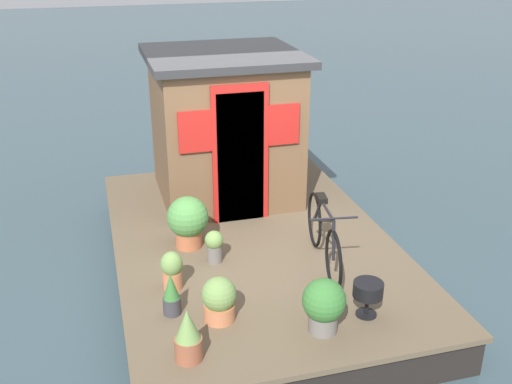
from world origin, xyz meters
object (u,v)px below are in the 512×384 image
potted_plant_succulent (188,220)px  potted_plant_thyme (219,299)px  potted_plant_basil (324,304)px  potted_plant_fern (188,336)px  potted_plant_rosemary (214,245)px  potted_plant_mint (171,295)px  potted_plant_geranium (172,270)px  houseboat_cabin (225,125)px  charcoal_grill (368,291)px  bicycle (323,235)px

potted_plant_succulent → potted_plant_thyme: bearing=-178.7°
potted_plant_thyme → potted_plant_basil: bearing=-115.8°
potted_plant_thyme → potted_plant_fern: 0.63m
potted_plant_fern → potted_plant_rosemary: 1.71m
potted_plant_basil → potted_plant_succulent: size_ratio=0.86×
potted_plant_mint → potted_plant_geranium: potted_plant_mint is taller
houseboat_cabin → charcoal_grill: size_ratio=5.49×
houseboat_cabin → potted_plant_rosemary: (-1.85, 0.56, -0.81)m
houseboat_cabin → potted_plant_basil: 3.48m
potted_plant_basil → charcoal_grill: (0.12, -0.51, -0.02)m
potted_plant_succulent → potted_plant_mint: size_ratio=1.40×
potted_plant_succulent → potted_plant_geranium: (-0.87, 0.32, -0.12)m
potted_plant_geranium → houseboat_cabin: bearing=-25.8°
potted_plant_rosemary → potted_plant_mint: 1.08m
potted_plant_thyme → potted_plant_geranium: (0.68, 0.36, -0.01)m
potted_plant_thyme → potted_plant_rosemary: size_ratio=1.20×
bicycle → potted_plant_succulent: bearing=59.1°
charcoal_grill → potted_plant_succulent: bearing=37.8°
houseboat_cabin → potted_plant_succulent: bearing=151.1°
charcoal_grill → potted_plant_rosemary: bearing=40.6°
bicycle → potted_plant_succulent: 1.61m
potted_plant_rosemary → potted_plant_geranium: size_ratio=0.90×
potted_plant_basil → potted_plant_mint: potted_plant_basil is taller
potted_plant_fern → potted_plant_succulent: bearing=-9.7°
bicycle → potted_plant_geranium: (-0.04, 1.71, -0.14)m
potted_plant_fern → potted_plant_rosemary: bearing=-19.5°
potted_plant_fern → potted_plant_mint: size_ratio=1.12×
potted_plant_basil → potted_plant_fern: potted_plant_basil is taller
potted_plant_basil → potted_plant_rosemary: size_ratio=1.42×
bicycle → potted_plant_basil: 1.24m
potted_plant_thyme → potted_plant_basil: potted_plant_basil is taller
bicycle → potted_plant_rosemary: bicycle is taller
houseboat_cabin → potted_plant_succulent: houseboat_cabin is taller
potted_plant_geranium → potted_plant_succulent: bearing=-20.2°
potted_plant_succulent → potted_plant_fern: (-2.05, 0.35, -0.10)m
potted_plant_fern → charcoal_grill: size_ratio=1.38×
potted_plant_succulent → potted_plant_mint: 1.39m
bicycle → potted_plant_geranium: size_ratio=3.77×
potted_plant_rosemary → charcoal_grill: (-1.43, -1.22, 0.06)m
potted_plant_thyme → potted_plant_basil: 1.01m
potted_plant_mint → bicycle: bearing=-74.3°
potted_plant_fern → potted_plant_geranium: potted_plant_fern is taller
potted_plant_basil → potted_plant_fern: 1.29m
potted_plant_succulent → charcoal_grill: potted_plant_succulent is taller
potted_plant_succulent → potted_plant_geranium: bearing=159.8°
bicycle → potted_plant_fern: bicycle is taller
houseboat_cabin → charcoal_grill: (-3.28, -0.67, -0.75)m
houseboat_cabin → potted_plant_geranium: size_ratio=4.74×
potted_plant_thyme → potted_plant_basil: (-0.44, -0.90, 0.07)m
potted_plant_rosemary → potted_plant_geranium: (-0.43, 0.54, 0.02)m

